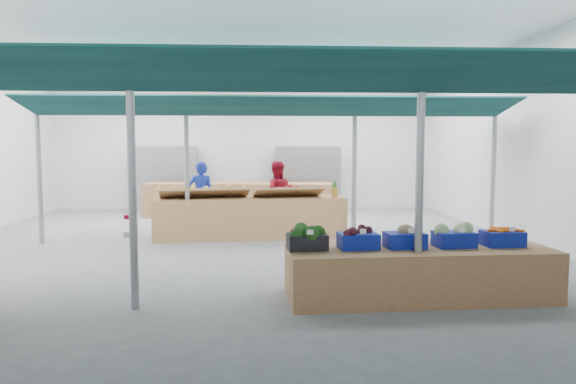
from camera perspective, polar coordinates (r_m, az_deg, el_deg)
The scene contains 22 objects.
floor at distance 10.42m, azimuth -5.94°, elevation -6.00°, with size 13.00×13.00×0.00m, color slate.
hall at distance 11.69m, azimuth -5.68°, elevation 8.20°, with size 13.00×13.00×13.00m.
pole_grid at distance 8.47m, azimuth -1.60°, elevation 3.87°, with size 10.00×4.60×3.00m.
awnings at distance 8.51m, azimuth -1.62°, elevation 10.40°, with size 9.50×7.08×0.30m.
back_shelving_left at distance 16.53m, azimuth -13.55°, elevation 1.40°, with size 2.00×0.50×2.00m, color #B23F33.
back_shelving_right at distance 16.31m, azimuth 2.18°, elevation 1.48°, with size 2.00×0.50×2.00m, color #B23F33.
veg_counter at distance 7.03m, azimuth 14.26°, elevation -8.65°, with size 3.43×1.14×0.67m, color brown.
fruit_counter at distance 11.33m, azimuth -4.20°, elevation -2.84°, with size 4.13×0.98×0.88m, color brown.
far_counter at distance 14.88m, azimuth -5.50°, elevation -0.86°, with size 5.36×1.07×0.97m, color brown.
crate_stack at distance 8.16m, azimuth 23.43°, elevation -7.27°, with size 0.50×0.35×0.60m, color navy.
vendor_left at distance 12.46m, azimuth -9.62°, elevation -0.42°, with size 0.60×0.40×1.65m, color #1A2EAB.
vendor_right at distance 12.38m, azimuth -1.32°, elevation -0.39°, with size 0.80×0.63×1.65m, color maroon.
crate_broccoli at distance 6.58m, azimuth 2.13°, elevation -5.05°, with size 0.53×0.42×0.35m.
crate_beets at distance 6.71m, azimuth 7.80°, elevation -5.12°, with size 0.53×0.42×0.29m.
crate_celeriac at distance 6.87m, azimuth 12.85°, elevation -4.86°, with size 0.53×0.42×0.31m.
crate_cabbage at distance 7.11m, azimuth 17.97°, elevation -4.55°, with size 0.53×0.42×0.35m.
crate_carrots at distance 7.40m, azimuth 22.71°, elevation -4.69°, with size 0.53×0.42×0.29m.
sparrow at distance 6.43m, azimuth 0.92°, elevation -4.47°, with size 0.12×0.09×0.11m.
pole_ribbon at distance 6.74m, azimuth -17.30°, elevation -2.84°, with size 0.12×0.12×0.28m.
apple_heap_yellow at distance 11.16m, azimuth -9.24°, elevation 0.13°, with size 1.99×0.99×0.27m.
apple_heap_red at distance 11.25m, azimuth 0.06°, elevation 0.23°, with size 1.59×0.93×0.27m.
pineapple at distance 11.42m, azimuth 5.20°, elevation 0.36°, with size 0.14×0.14×0.39m.
Camera 1 is at (0.56, -10.22, 1.96)m, focal length 32.00 mm.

